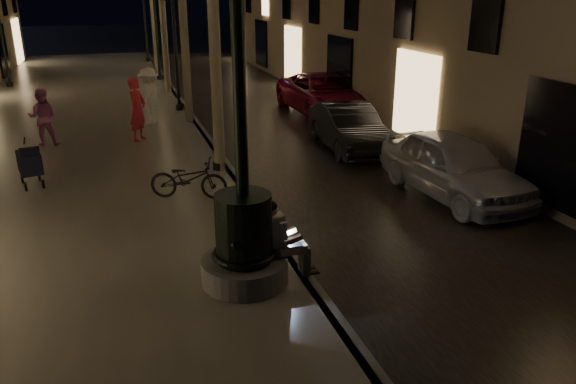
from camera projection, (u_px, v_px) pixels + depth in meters
name	position (u px, v px, depth m)	size (l,w,h in m)	color
ground	(191.00, 120.00, 21.11)	(120.00, 120.00, 0.00)	black
cobble_lane	(268.00, 114.00, 21.96)	(6.00, 45.00, 0.02)	black
promenade	(79.00, 124.00, 19.95)	(8.00, 45.00, 0.20)	slate
curb_strip	(191.00, 117.00, 21.08)	(0.25, 45.00, 0.20)	#59595B
fountain_lamppost	(244.00, 224.00, 8.77)	(1.40, 1.40, 5.21)	#59595B
seated_man_laptop	(281.00, 236.00, 9.05)	(0.97, 0.33, 1.34)	gray
lamp_curb_a	(213.00, 51.00, 13.65)	(0.36, 0.36, 4.81)	black
lamp_curb_b	(174.00, 29.00, 20.81)	(0.36, 0.36, 4.81)	black
lamp_curb_c	(155.00, 18.00, 27.98)	(0.36, 0.36, 4.81)	black
lamp_curb_d	(144.00, 12.00, 35.15)	(0.36, 0.36, 4.81)	black
stroller	(30.00, 163.00, 13.27)	(0.65, 1.16, 1.17)	black
car_front	(454.00, 166.00, 13.18)	(1.76, 4.38, 1.49)	#B4B7BC
car_second	(349.00, 128.00, 17.01)	(1.45, 4.16, 1.37)	black
car_third	(324.00, 94.00, 21.99)	(2.51, 5.44, 1.51)	maroon
pedestrian_red	(138.00, 110.00, 17.17)	(0.71, 0.46, 1.94)	red
pedestrian_pink	(43.00, 117.00, 16.72)	(0.83, 0.65, 1.71)	#D16FA7
pedestrian_white	(149.00, 96.00, 19.30)	(1.25, 0.72, 1.94)	white
bicycle	(188.00, 179.00, 12.56)	(0.61, 1.75, 0.92)	black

